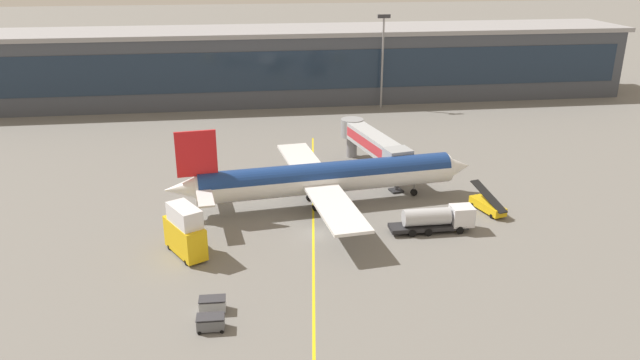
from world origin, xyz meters
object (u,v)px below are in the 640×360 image
at_px(main_airliner, 326,178).
at_px(catering_lift, 185,231).
at_px(baggage_cart_1, 213,304).
at_px(fuel_tanker, 437,219).
at_px(baggage_cart_0, 211,322).
at_px(belt_loader, 488,205).

bearing_deg(main_airliner, catering_lift, -145.40).
relative_size(catering_lift, baggage_cart_1, 2.66).
bearing_deg(catering_lift, fuel_tanker, 3.95).
height_order(fuel_tanker, catering_lift, catering_lift).
height_order(main_airliner, baggage_cart_0, main_airliner).
height_order(fuel_tanker, belt_loader, belt_loader).
bearing_deg(baggage_cart_1, belt_loader, 28.26).
height_order(main_airliner, catering_lift, main_airliner).
relative_size(main_airliner, belt_loader, 6.32).
xyz_separation_m(fuel_tanker, baggage_cart_1, (-28.04, -14.79, -0.96)).
distance_m(main_airliner, baggage_cart_1, 29.80).
bearing_deg(catering_lift, main_airliner, 34.60).
relative_size(fuel_tanker, baggage_cart_1, 4.01).
xyz_separation_m(baggage_cart_0, baggage_cart_1, (0.09, 3.20, 0.00)).
distance_m(belt_loader, baggage_cart_1, 41.93).
distance_m(belt_loader, baggage_cart_0, 43.60).
distance_m(main_airliner, belt_loader, 22.65).
xyz_separation_m(fuel_tanker, catering_lift, (-31.41, -2.17, 1.32)).
relative_size(fuel_tanker, baggage_cart_0, 4.01).
height_order(fuel_tanker, baggage_cart_1, fuel_tanker).
relative_size(belt_loader, baggage_cart_1, 2.60).
relative_size(belt_loader, baggage_cart_0, 2.60).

